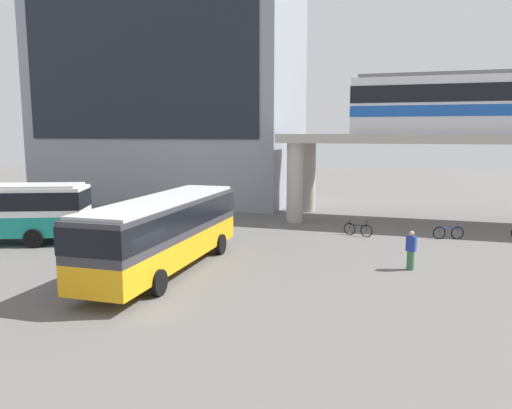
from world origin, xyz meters
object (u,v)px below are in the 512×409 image
Objects in this scene: station_building at (171,85)px; pedestrian_at_kerb at (411,251)px; bicycle_blue at (448,233)px; bus_main at (165,226)px; bicycle_black at (358,230)px.

station_building reaches higher than pedestrian_at_kerb.
pedestrian_at_kerb is (-2.09, -7.28, 0.47)m from bicycle_blue.
station_building is at bearing 115.67° from bus_main.
bus_main is 12.53m from bicycle_black.
station_building is 23.57m from bicycle_black.
bicycle_blue is 0.98× the size of pedestrian_at_kerb.
pedestrian_at_kerb is (10.25, 3.34, -1.16)m from bus_main.
bicycle_black is at bearing 113.56° from pedestrian_at_kerb.
pedestrian_at_kerb reaches higher than bicycle_black.
bus_main is at bearing -161.95° from pedestrian_at_kerb.
bicycle_black is 0.98× the size of pedestrian_at_kerb.
station_building reaches higher than bus_main.
bicycle_blue is at bearing -26.22° from station_building.
bicycle_blue is (12.34, 10.62, -1.63)m from bus_main.
bicycle_black and bicycle_blue have the same top height.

